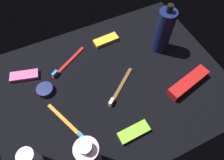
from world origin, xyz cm
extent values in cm
cube|color=black|center=(0.00, 0.00, -0.60)|extent=(84.00, 64.00, 1.20)
cylinder|color=#151E50|center=(-25.20, -7.85, 9.22)|extent=(6.51, 6.51, 18.45)
cylinder|color=black|center=(-25.20, -7.85, 19.85)|extent=(2.20, 2.20, 2.80)
cylinder|color=silver|center=(17.23, 22.45, 8.94)|extent=(6.11, 6.11, 17.89)
cylinder|color=silver|center=(17.23, 22.45, 18.99)|extent=(3.20, 3.20, 2.20)
cylinder|color=silver|center=(32.57, 14.90, 4.75)|extent=(4.76, 4.76, 9.50)
cube|color=brown|center=(-2.39, 2.35, 0.45)|extent=(14.97, 11.97, 0.90)
cube|color=white|center=(3.54, 6.94, 1.50)|extent=(2.73, 2.46, 1.20)
cube|color=red|center=(11.25, -16.46, 0.45)|extent=(16.20, 10.03, 0.90)
cube|color=#338CCC|center=(17.75, -12.71, 1.50)|extent=(2.80, 2.25, 1.20)
cube|color=orange|center=(20.14, 6.63, 0.45)|extent=(8.08, 17.06, 0.90)
cube|color=#338CCC|center=(17.23, 13.54, 1.50)|extent=(2.02, 2.82, 1.20)
cube|color=red|center=(-25.01, 12.08, 1.60)|extent=(18.14, 8.20, 3.20)
cube|color=yellow|center=(-6.77, -20.26, 0.75)|extent=(10.58, 4.51, 1.50)
cube|color=#E55999|center=(28.46, -17.11, 0.75)|extent=(11.09, 6.60, 1.50)
cube|color=#8CD133|center=(1.46, 19.57, 0.75)|extent=(10.54, 4.37, 1.50)
cylinder|color=navy|center=(23.06, -7.67, 1.01)|extent=(5.93, 5.93, 2.03)
camera|label=1|loc=(16.73, 35.45, 66.53)|focal=33.36mm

